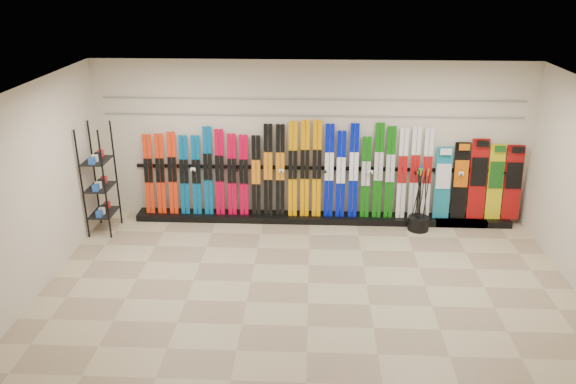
{
  "coord_description": "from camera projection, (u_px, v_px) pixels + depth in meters",
  "views": [
    {
      "loc": [
        0.02,
        -7.46,
        4.52
      ],
      "look_at": [
        -0.36,
        1.0,
        1.1
      ],
      "focal_mm": 35.0,
      "sensor_mm": 36.0,
      "label": 1
    }
  ],
  "objects": [
    {
      "name": "floor",
      "position": [
        308.0,
        283.0,
        8.61
      ],
      "size": [
        8.0,
        8.0,
        0.0
      ],
      "primitive_type": "plane",
      "color": "gray",
      "rests_on": "ground"
    },
    {
      "name": "accessory_rack",
      "position": [
        99.0,
        179.0,
        9.97
      ],
      "size": [
        0.4,
        0.6,
        1.99
      ],
      "primitive_type": "cube",
      "color": "black",
      "rests_on": "floor"
    },
    {
      "name": "slatwall_rail_0",
      "position": [
        311.0,
        116.0,
        10.16
      ],
      "size": [
        7.6,
        0.02,
        0.03
      ],
      "primitive_type": "cube",
      "color": "gray",
      "rests_on": "back_wall"
    },
    {
      "name": "ceiling",
      "position": [
        311.0,
        89.0,
        7.49
      ],
      "size": [
        8.0,
        8.0,
        0.0
      ],
      "primitive_type": "plane",
      "rotation": [
        3.14,
        0.0,
        0.0
      ],
      "color": "silver",
      "rests_on": "back_wall"
    },
    {
      "name": "skis",
      "position": [
        290.0,
        173.0,
        10.43
      ],
      "size": [
        5.36,
        0.24,
        1.82
      ],
      "color": "red",
      "rests_on": "ski_rack_base"
    },
    {
      "name": "snowboards",
      "position": [
        478.0,
        181.0,
        10.35
      ],
      "size": [
        1.59,
        0.23,
        1.5
      ],
      "color": "#14728C",
      "rests_on": "ski_rack_base"
    },
    {
      "name": "pole_bin",
      "position": [
        418.0,
        223.0,
        10.31
      ],
      "size": [
        0.39,
        0.39,
        0.25
      ],
      "primitive_type": "cylinder",
      "color": "black",
      "rests_on": "floor"
    },
    {
      "name": "back_wall",
      "position": [
        311.0,
        142.0,
        10.36
      ],
      "size": [
        8.0,
        0.0,
        8.0
      ],
      "primitive_type": "plane",
      "rotation": [
        1.57,
        0.0,
        0.0
      ],
      "color": "beige",
      "rests_on": "floor"
    },
    {
      "name": "ski_rack_base",
      "position": [
        322.0,
        218.0,
        10.69
      ],
      "size": [
        8.0,
        0.4,
        0.12
      ],
      "primitive_type": "cube",
      "color": "black",
      "rests_on": "floor"
    },
    {
      "name": "ski_poles",
      "position": [
        420.0,
        199.0,
        10.13
      ],
      "size": [
        0.3,
        0.29,
        1.18
      ],
      "color": "black",
      "rests_on": "pole_bin"
    },
    {
      "name": "slatwall_rail_1",
      "position": [
        312.0,
        99.0,
        10.04
      ],
      "size": [
        7.6,
        0.02,
        0.03
      ],
      "primitive_type": "cube",
      "color": "gray",
      "rests_on": "back_wall"
    },
    {
      "name": "left_wall",
      "position": [
        37.0,
        188.0,
        8.21
      ],
      "size": [
        0.0,
        5.0,
        5.0
      ],
      "primitive_type": "plane",
      "rotation": [
        1.57,
        0.0,
        1.57
      ],
      "color": "beige",
      "rests_on": "floor"
    }
  ]
}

